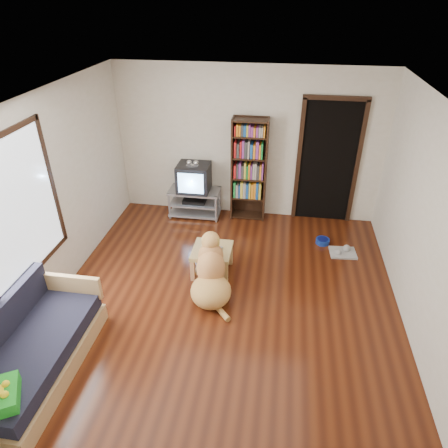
# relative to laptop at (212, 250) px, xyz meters

# --- Properties ---
(ground) EXTENTS (5.00, 5.00, 0.00)m
(ground) POSITION_rel_laptop_xyz_m (0.29, -0.60, -0.41)
(ground) COLOR #50200D
(ground) RESTS_ON ground
(ceiling) EXTENTS (5.00, 5.00, 0.00)m
(ceiling) POSITION_rel_laptop_xyz_m (0.29, -0.60, 2.19)
(ceiling) COLOR white
(ceiling) RESTS_ON ground
(wall_back) EXTENTS (4.50, 0.00, 4.50)m
(wall_back) POSITION_rel_laptop_xyz_m (0.29, 1.90, 0.89)
(wall_back) COLOR silver
(wall_back) RESTS_ON ground
(wall_front) EXTENTS (4.50, 0.00, 4.50)m
(wall_front) POSITION_rel_laptop_xyz_m (0.29, -3.10, 0.89)
(wall_front) COLOR silver
(wall_front) RESTS_ON ground
(wall_left) EXTENTS (0.00, 5.00, 5.00)m
(wall_left) POSITION_rel_laptop_xyz_m (-1.96, -0.60, 0.89)
(wall_left) COLOR silver
(wall_left) RESTS_ON ground
(wall_right) EXTENTS (0.00, 5.00, 5.00)m
(wall_right) POSITION_rel_laptop_xyz_m (2.54, -0.60, 0.89)
(wall_right) COLOR silver
(wall_right) RESTS_ON ground
(laptop) EXTENTS (0.30, 0.21, 0.02)m
(laptop) POSITION_rel_laptop_xyz_m (0.00, 0.00, 0.00)
(laptop) COLOR #BBBCBF
(laptop) RESTS_ON coffee_table
(dog_bowl) EXTENTS (0.22, 0.22, 0.08)m
(dog_bowl) POSITION_rel_laptop_xyz_m (1.64, 1.04, -0.37)
(dog_bowl) COLOR navy
(dog_bowl) RESTS_ON ground
(grey_rag) EXTENTS (0.42, 0.35, 0.03)m
(grey_rag) POSITION_rel_laptop_xyz_m (1.94, 0.79, -0.40)
(grey_rag) COLOR #ADADAD
(grey_rag) RESTS_ON ground
(window) EXTENTS (0.03, 1.46, 1.70)m
(window) POSITION_rel_laptop_xyz_m (-1.94, -1.10, 1.09)
(window) COLOR white
(window) RESTS_ON wall_left
(doorway) EXTENTS (1.03, 0.05, 2.19)m
(doorway) POSITION_rel_laptop_xyz_m (1.64, 1.88, 0.71)
(doorway) COLOR black
(doorway) RESTS_ON wall_back
(tv_stand) EXTENTS (0.90, 0.45, 0.50)m
(tv_stand) POSITION_rel_laptop_xyz_m (-0.61, 1.65, -0.14)
(tv_stand) COLOR #99999E
(tv_stand) RESTS_ON ground
(crt_tv) EXTENTS (0.55, 0.52, 0.58)m
(crt_tv) POSITION_rel_laptop_xyz_m (-0.61, 1.67, 0.33)
(crt_tv) COLOR black
(crt_tv) RESTS_ON tv_stand
(bookshelf) EXTENTS (0.60, 0.30, 1.80)m
(bookshelf) POSITION_rel_laptop_xyz_m (0.34, 1.74, 0.59)
(bookshelf) COLOR black
(bookshelf) RESTS_ON ground
(sofa) EXTENTS (0.80, 1.80, 0.80)m
(sofa) POSITION_rel_laptop_xyz_m (-1.58, -1.98, -0.15)
(sofa) COLOR tan
(sofa) RESTS_ON ground
(coffee_table) EXTENTS (0.55, 0.55, 0.40)m
(coffee_table) POSITION_rel_laptop_xyz_m (-0.00, 0.03, -0.13)
(coffee_table) COLOR tan
(coffee_table) RESTS_ON ground
(dog) EXTENTS (0.63, 1.00, 0.86)m
(dog) POSITION_rel_laptop_xyz_m (0.07, -0.45, -0.10)
(dog) COLOR tan
(dog) RESTS_ON ground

